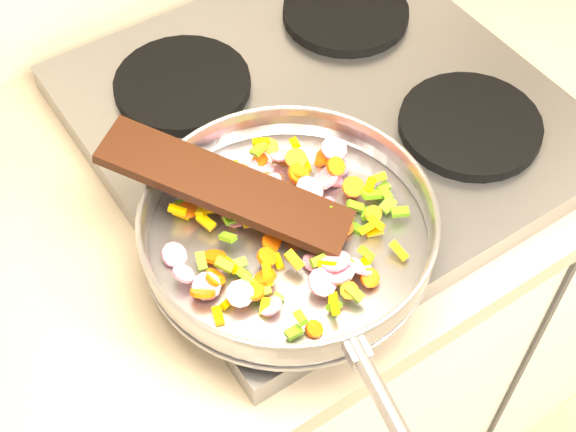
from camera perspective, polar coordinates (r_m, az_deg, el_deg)
cooktop at (r=1.12m, az=2.46°, el=6.93°), size 0.60×0.60×0.04m
grate_fl at (r=0.97m, az=0.51°, el=-0.13°), size 0.19×0.19×0.02m
grate_fr at (r=1.10m, az=12.82°, el=6.33°), size 0.19×0.19×0.02m
grate_bl at (r=1.13m, az=-7.52°, el=9.28°), size 0.19×0.19×0.02m
grate_br at (r=1.25m, az=4.12°, el=14.22°), size 0.19×0.19×0.02m
saute_pan at (r=0.91m, az=0.05°, el=-0.77°), size 0.38×0.54×0.05m
vegetable_heap at (r=0.93m, az=-0.30°, el=-0.23°), size 0.29×0.28×0.05m
wooden_spatula at (r=0.92m, az=-4.47°, el=2.07°), size 0.23×0.28×0.07m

